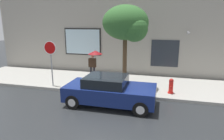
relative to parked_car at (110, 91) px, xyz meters
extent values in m
plane|color=#282B2D|center=(-0.46, 0.08, -0.68)|extent=(60.00, 60.00, 0.00)
cube|color=#A3A099|center=(-0.46, 3.08, -0.61)|extent=(20.00, 4.00, 0.15)
cube|color=#9E998E|center=(-0.46, 5.58, 2.82)|extent=(20.00, 0.40, 7.00)
cube|color=black|center=(-3.52, 5.35, 1.66)|extent=(2.80, 0.06, 1.95)
cube|color=silver|center=(-3.52, 5.32, 1.66)|extent=(2.64, 0.03, 1.79)
cube|color=#262B33|center=(2.39, 5.36, 1.02)|extent=(1.80, 0.04, 1.80)
cone|color=#99999E|center=(3.79, 5.23, 2.42)|extent=(0.22, 0.24, 0.24)
cube|color=navy|center=(0.04, 0.00, -0.08)|extent=(4.09, 1.86, 0.67)
cube|color=black|center=(-0.17, 0.00, 0.47)|extent=(1.84, 1.64, 0.43)
cylinder|color=black|center=(1.53, 0.86, -0.36)|extent=(0.64, 0.22, 0.64)
cylinder|color=silver|center=(1.53, 0.86, -0.36)|extent=(0.35, 0.24, 0.35)
cylinder|color=black|center=(1.53, -0.86, -0.36)|extent=(0.64, 0.22, 0.64)
cylinder|color=silver|center=(1.53, -0.86, -0.36)|extent=(0.35, 0.24, 0.35)
cylinder|color=black|center=(-1.46, 0.86, -0.36)|extent=(0.64, 0.22, 0.64)
cylinder|color=silver|center=(-1.46, 0.86, -0.36)|extent=(0.35, 0.24, 0.35)
cylinder|color=black|center=(-1.46, -0.86, -0.36)|extent=(0.64, 0.22, 0.64)
cylinder|color=silver|center=(-1.46, -0.86, -0.36)|extent=(0.35, 0.24, 0.35)
cylinder|color=red|center=(2.78, 1.89, -0.20)|extent=(0.22, 0.22, 0.67)
sphere|color=#AD1814|center=(2.78, 1.89, 0.14)|extent=(0.23, 0.23, 0.23)
cylinder|color=#AD1814|center=(2.78, 1.73, -0.16)|extent=(0.09, 0.12, 0.09)
cylinder|color=#AD1814|center=(2.78, 2.05, -0.16)|extent=(0.09, 0.12, 0.09)
cylinder|color=red|center=(2.78, 1.89, -0.50)|extent=(0.30, 0.30, 0.06)
cylinder|color=black|center=(-2.16, 3.36, -0.13)|extent=(0.14, 0.14, 0.80)
cylinder|color=black|center=(-1.95, 3.36, -0.13)|extent=(0.14, 0.14, 0.80)
cube|color=black|center=(-2.06, 3.36, 0.55)|extent=(0.46, 0.22, 0.56)
sphere|color=tan|center=(-2.06, 3.36, 0.94)|extent=(0.22, 0.22, 0.22)
cylinder|color=#4C4C51|center=(-1.85, 3.36, 0.80)|extent=(0.02, 0.02, 0.90)
cone|color=maroon|center=(-1.85, 3.36, 1.23)|extent=(0.91, 0.91, 0.22)
cylinder|color=#4C3823|center=(0.22, 2.43, 0.92)|extent=(0.24, 0.24, 2.89)
ellipsoid|color=#33662D|center=(0.22, 2.43, 3.05)|extent=(2.50, 2.12, 1.87)
sphere|color=#33662D|center=(0.78, 2.12, 2.74)|extent=(1.37, 1.37, 1.37)
cylinder|color=gray|center=(-3.83, 1.49, 0.75)|extent=(0.07, 0.07, 2.56)
cylinder|color=white|center=(-3.83, 1.45, 1.68)|extent=(0.76, 0.02, 0.76)
cylinder|color=red|center=(-3.83, 1.43, 1.68)|extent=(0.66, 0.02, 0.66)
camera|label=1|loc=(2.30, -8.39, 3.08)|focal=31.99mm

